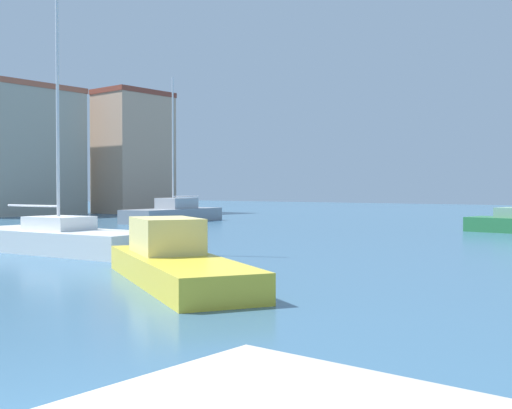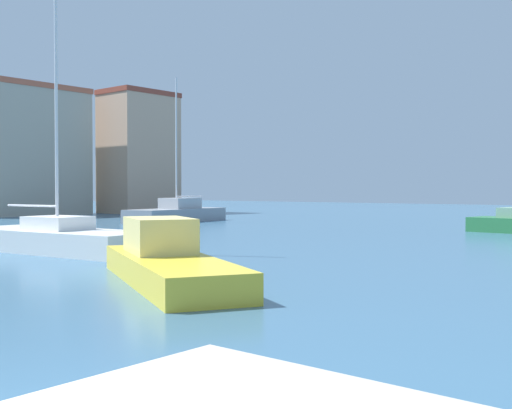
# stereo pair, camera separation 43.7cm
# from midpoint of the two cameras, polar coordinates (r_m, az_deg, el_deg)

# --- Properties ---
(water) EXTENTS (160.00, 160.00, 0.00)m
(water) POSITION_cam_midpoint_polar(r_m,az_deg,el_deg) (30.12, -15.45, -3.22)
(water) COLOR #38607F
(water) RESTS_ON ground
(sailboat_white_behind_lamppost) EXTENTS (3.78, 8.75, 12.30)m
(sailboat_white_behind_lamppost) POSITION_cam_midpoint_polar(r_m,az_deg,el_deg) (25.26, -17.07, -2.90)
(sailboat_white_behind_lamppost) COLOR white
(sailboat_white_behind_lamppost) RESTS_ON water
(sailboat_grey_near_pier) EXTENTS (8.95, 4.00, 10.55)m
(sailboat_grey_near_pier) POSITION_cam_midpoint_polar(r_m,az_deg,el_deg) (46.44, -6.89, -0.78)
(sailboat_grey_near_pier) COLOR gray
(sailboat_grey_near_pier) RESTS_ON water
(motorboat_yellow_outer_mooring) EXTENTS (5.40, 7.64, 1.62)m
(motorboat_yellow_outer_mooring) POSITION_cam_midpoint_polar(r_m,az_deg,el_deg) (16.44, -7.30, -5.08)
(motorboat_yellow_outer_mooring) COLOR gold
(motorboat_yellow_outer_mooring) RESTS_ON water
(yacht_club) EXTENTS (11.72, 5.86, 11.95)m
(yacht_club) POSITION_cam_midpoint_polar(r_m,az_deg,el_deg) (61.52, -20.31, 4.65)
(yacht_club) COLOR #B2A893
(yacht_club) RESTS_ON ground
(harbor_office) EXTENTS (7.11, 5.12, 12.28)m
(harbor_office) POSITION_cam_midpoint_polar(r_m,az_deg,el_deg) (65.14, -10.35, 4.67)
(harbor_office) COLOR tan
(harbor_office) RESTS_ON ground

